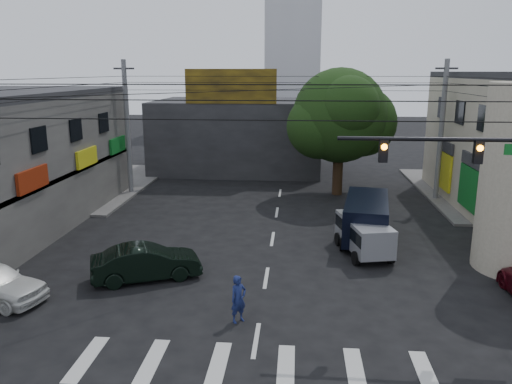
# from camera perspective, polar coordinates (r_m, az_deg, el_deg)

# --- Properties ---
(ground) EXTENTS (160.00, 160.00, 0.00)m
(ground) POSITION_cam_1_polar(r_m,az_deg,el_deg) (19.39, 0.78, -12.13)
(ground) COLOR black
(ground) RESTS_ON ground
(sidewalk_far_left) EXTENTS (16.00, 16.00, 0.15)m
(sidewalk_far_left) POSITION_cam_1_polar(r_m,az_deg,el_deg) (41.15, -23.09, 0.83)
(sidewalk_far_left) COLOR #514F4C
(sidewalk_far_left) RESTS_ON ground
(building_far) EXTENTS (14.00, 10.00, 6.00)m
(building_far) POSITION_cam_1_polar(r_m,az_deg,el_deg) (44.06, -1.98, 6.57)
(building_far) COLOR #232326
(building_far) RESTS_ON ground
(billboard) EXTENTS (7.00, 0.30, 2.60)m
(billboard) POSITION_cam_1_polar(r_m,az_deg,el_deg) (38.88, -2.90, 11.97)
(billboard) COLOR olive
(billboard) RESTS_ON building_far
(street_tree) EXTENTS (6.40, 6.40, 8.70)m
(street_tree) POSITION_cam_1_polar(r_m,az_deg,el_deg) (34.65, 9.57, 8.57)
(street_tree) COLOR black
(street_tree) RESTS_ON ground
(traffic_gantry) EXTENTS (7.10, 0.35, 7.20)m
(traffic_gantry) POSITION_cam_1_polar(r_m,az_deg,el_deg) (18.05, 26.21, 0.71)
(traffic_gantry) COLOR black
(traffic_gantry) RESTS_ON ground
(utility_pole_far_left) EXTENTS (0.32, 0.32, 9.20)m
(utility_pole_far_left) POSITION_cam_1_polar(r_m,az_deg,el_deg) (35.62, -14.48, 7.05)
(utility_pole_far_left) COLOR #59595B
(utility_pole_far_left) RESTS_ON ground
(utility_pole_far_right) EXTENTS (0.32, 0.32, 9.20)m
(utility_pole_far_right) POSITION_cam_1_polar(r_m,az_deg,el_deg) (34.89, 20.40, 6.50)
(utility_pole_far_right) COLOR #59595B
(utility_pole_far_right) RESTS_ON ground
(dark_sedan) EXTENTS (4.70, 5.54, 1.46)m
(dark_sedan) POSITION_cam_1_polar(r_m,az_deg,el_deg) (21.31, -12.42, -7.87)
(dark_sedan) COLOR black
(dark_sedan) RESTS_ON ground
(silver_minivan) EXTENTS (4.59, 3.31, 1.67)m
(silver_minivan) POSITION_cam_1_polar(r_m,az_deg,el_deg) (24.10, 12.21, -5.04)
(silver_minivan) COLOR #919398
(silver_minivan) RESTS_ON ground
(navy_van) EXTENTS (6.04, 3.69, 2.17)m
(navy_van) POSITION_cam_1_polar(r_m,az_deg,el_deg) (25.97, 12.47, -3.12)
(navy_van) COLOR black
(navy_van) RESTS_ON ground
(traffic_officer) EXTENTS (1.01, 1.01, 1.68)m
(traffic_officer) POSITION_cam_1_polar(r_m,az_deg,el_deg) (17.47, -2.02, -12.13)
(traffic_officer) COLOR #16204F
(traffic_officer) RESTS_ON ground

